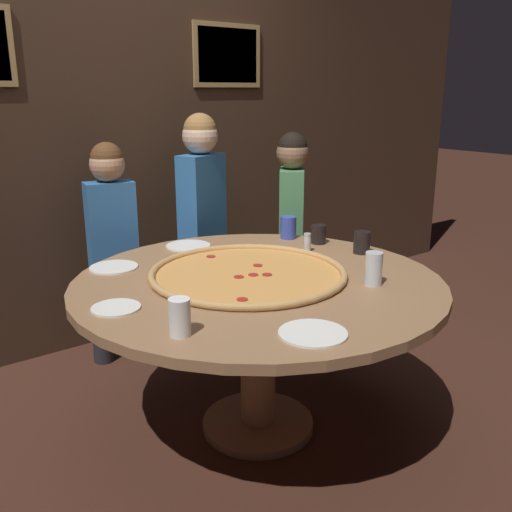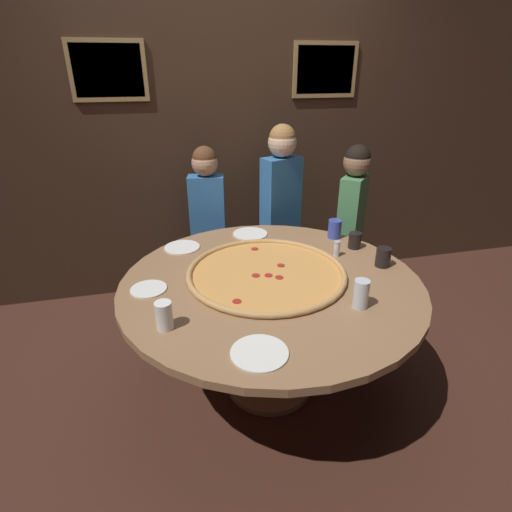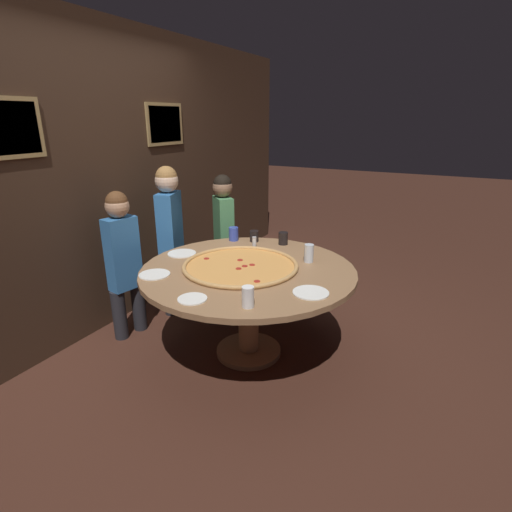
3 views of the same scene
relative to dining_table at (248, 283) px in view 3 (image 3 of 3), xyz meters
The scene contains 17 objects.
ground_plane 0.61m from the dining_table, ahead, with size 24.00×24.00×0.00m, color #422319.
back_wall 1.57m from the dining_table, 90.00° to the left, with size 6.40×0.08×2.60m.
dining_table is the anchor object (origin of this frame).
giant_pizza 0.15m from the dining_table, 99.52° to the left, with size 0.88×0.88×0.03m.
drink_cup_centre_back 0.68m from the dining_table, 151.43° to the right, with size 0.07×0.07×0.13m, color white.
drink_cup_near_right 0.53m from the dining_table, 46.43° to the right, with size 0.07×0.07×0.14m, color silver.
drink_cup_far_left 0.69m from the dining_table, ahead, with size 0.08×0.08×0.11m, color black.
drink_cup_far_right 0.75m from the dining_table, 39.13° to the left, with size 0.09×0.09×0.12m, color #384CB7.
drink_cup_near_left 0.71m from the dining_table, 23.98° to the left, with size 0.08×0.08×0.10m, color black.
white_plate_far_back 0.66m from the dining_table, behind, with size 0.19×0.19×0.01m, color white.
white_plate_left_side 0.63m from the dining_table, 110.00° to the right, with size 0.24×0.24×0.01m, color white.
white_plate_near_front 0.70m from the dining_table, 129.33° to the left, with size 0.22×0.22×0.01m, color white.
white_plate_right_side 0.66m from the dining_table, 87.13° to the left, with size 0.23×0.23×0.01m, color white.
condiment_shaker 0.53m from the dining_table, 22.44° to the left, with size 0.04×0.04×0.10m.
diner_far_left 1.10m from the dining_table, 100.71° to the left, with size 0.33×0.19×1.27m.
diner_far_right 1.11m from the dining_table, 70.55° to the left, with size 0.37×0.24×1.41m.
diner_centre_back 1.10m from the dining_table, 41.59° to the left, with size 0.30×0.32×1.30m.
Camera 3 is at (-2.47, -1.36, 1.82)m, focal length 28.00 mm.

